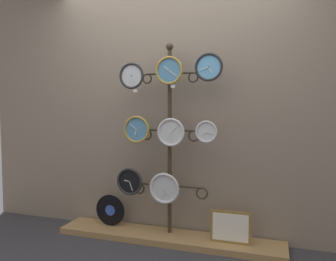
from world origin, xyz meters
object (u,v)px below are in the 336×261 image
object	(u,v)px
clock_middle_right	(206,132)
picture_frame	(230,227)
display_stand	(170,175)
clock_bottom_center	(164,188)
clock_top_right	(209,67)
clock_middle_left	(137,129)
clock_middle_center	(171,132)
clock_bottom_left	(130,181)
clock_top_left	(132,76)
clock_top_center	(169,71)
vinyl_record	(110,210)

from	to	relation	value
clock_middle_right	picture_frame	size ratio (longest dim) A/B	0.55
display_stand	clock_bottom_center	xyz separation A→B (m)	(-0.02, -0.10, -0.11)
clock_top_right	clock_bottom_center	world-z (taller)	clock_top_right
clock_bottom_center	clock_middle_right	bearing A→B (deg)	-0.50
clock_top_right	clock_middle_right	bearing A→B (deg)	-117.13
clock_middle_left	clock_middle_center	distance (m)	0.34
clock_bottom_center	clock_bottom_left	bearing A→B (deg)	-179.62
clock_middle_right	clock_top_left	bearing A→B (deg)	-179.37
clock_middle_center	clock_top_center	bearing A→B (deg)	-154.85
display_stand	clock_middle_center	world-z (taller)	display_stand
clock_bottom_left	clock_bottom_center	world-z (taller)	clock_bottom_left
clock_top_center	vinyl_record	xyz separation A→B (m)	(-0.66, 0.07, -1.40)
clock_top_left	clock_middle_right	distance (m)	0.89
clock_top_center	clock_bottom_left	world-z (taller)	clock_top_center
clock_top_left	clock_bottom_left	world-z (taller)	clock_top_left
clock_middle_left	vinyl_record	xyz separation A→B (m)	(-0.34, 0.07, -0.85)
clock_middle_left	clock_middle_right	world-z (taller)	clock_middle_left
clock_middle_left	display_stand	bearing A→B (deg)	16.26
clock_bottom_left	vinyl_record	xyz separation A→B (m)	(-0.27, 0.09, -0.34)
clock_top_left	clock_top_center	xyz separation A→B (m)	(0.36, 0.03, 0.04)
clock_middle_left	picture_frame	world-z (taller)	clock_middle_left
vinyl_record	clock_middle_center	bearing A→B (deg)	-4.98
clock_bottom_center	clock_top_left	bearing A→B (deg)	-177.99
clock_top_left	vinyl_record	distance (m)	1.40
clock_top_center	clock_middle_right	size ratio (longest dim) A/B	1.32
clock_top_left	clock_bottom_center	world-z (taller)	clock_top_left
clock_top_right	clock_middle_left	size ratio (longest dim) A/B	0.96
clock_middle_left	clock_middle_center	xyz separation A→B (m)	(0.34, 0.01, -0.02)
clock_bottom_center	picture_frame	world-z (taller)	clock_bottom_center
clock_top_right	clock_bottom_center	bearing A→B (deg)	-177.10
clock_top_left	clock_middle_left	distance (m)	0.51
clock_bottom_center	clock_top_center	bearing A→B (deg)	24.82
clock_middle_right	vinyl_record	distance (m)	1.33
clock_top_left	clock_top_right	distance (m)	0.74
clock_bottom_left	clock_middle_center	bearing A→B (deg)	3.94
display_stand	clock_top_center	bearing A→B (deg)	-75.32
clock_top_center	clock_middle_center	distance (m)	0.57
clock_top_center	clock_top_left	bearing A→B (deg)	-175.30
clock_middle_center	clock_middle_left	bearing A→B (deg)	-178.02
clock_top_center	clock_bottom_center	xyz separation A→B (m)	(-0.04, -0.02, -1.11)
clock_middle_right	vinyl_record	xyz separation A→B (m)	(-1.02, 0.09, -0.85)
clock_top_center	clock_middle_center	xyz separation A→B (m)	(0.02, 0.01, -0.57)
clock_top_left	clock_middle_right	xyz separation A→B (m)	(0.72, 0.01, -0.52)
clock_bottom_center	vinyl_record	size ratio (longest dim) A/B	0.92
display_stand	clock_middle_center	distance (m)	0.43
display_stand	clock_top_right	bearing A→B (deg)	-11.85
clock_bottom_center	clock_middle_left	bearing A→B (deg)	177.17
clock_top_left	clock_middle_center	size ratio (longest dim) A/B	0.94
clock_middle_left	picture_frame	size ratio (longest dim) A/B	0.73
display_stand	clock_bottom_left	distance (m)	0.40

